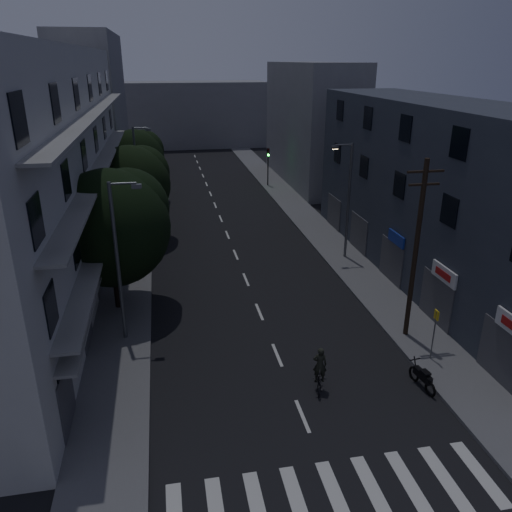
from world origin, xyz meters
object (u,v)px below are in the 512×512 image
object	(u,v)px
bus_stop_sign	(435,326)
motorcycle	(422,378)
utility_pole	(416,248)
cyclist	(319,375)

from	to	relation	value
bus_stop_sign	motorcycle	xyz separation A→B (m)	(-1.39, -1.79, -1.42)
utility_pole	motorcycle	distance (m)	6.17
motorcycle	cyclist	size ratio (longest dim) A/B	0.90
utility_pole	motorcycle	xyz separation A→B (m)	(-1.29, -4.13, -4.40)
cyclist	motorcycle	bearing A→B (deg)	7.03
motorcycle	cyclist	world-z (taller)	cyclist
utility_pole	motorcycle	world-z (taller)	utility_pole
utility_pole	bus_stop_sign	world-z (taller)	utility_pole
bus_stop_sign	cyclist	distance (m)	6.03
cyclist	utility_pole	bearing A→B (deg)	47.08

